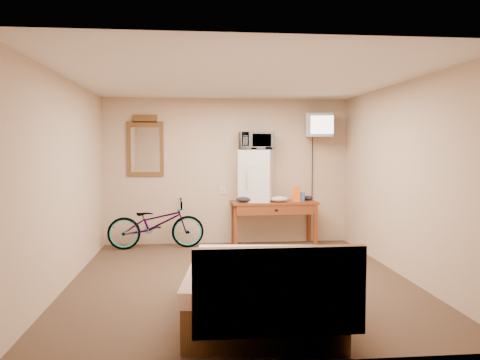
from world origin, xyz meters
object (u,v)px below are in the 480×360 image
(microwave, at_px, (256,141))
(crt_television, at_px, (319,125))
(blue_cup, at_px, (302,197))
(bed, at_px, (263,289))
(bicycle, at_px, (156,224))
(wall_mirror, at_px, (145,146))
(desk, at_px, (274,208))
(mini_fridge, at_px, (256,176))

(microwave, relative_size, crt_television, 0.90)
(blue_cup, bearing_deg, bed, -109.19)
(bicycle, height_order, bed, bed)
(wall_mirror, bearing_deg, crt_television, -4.89)
(microwave, distance_m, crt_television, 1.10)
(desk, bearing_deg, mini_fridge, 166.69)
(mini_fridge, relative_size, bed, 0.44)
(mini_fridge, bearing_deg, microwave, 56.25)
(desk, xyz_separation_m, microwave, (-0.30, 0.07, 1.14))
(blue_cup, height_order, crt_television, crt_television)
(wall_mirror, height_order, bicycle, wall_mirror)
(desk, xyz_separation_m, crt_television, (0.77, 0.02, 1.40))
(crt_television, bearing_deg, desk, -178.19)
(blue_cup, relative_size, crt_television, 0.25)
(crt_television, distance_m, bicycle, 3.18)
(crt_television, relative_size, wall_mirror, 0.59)
(mini_fridge, bearing_deg, bed, -96.49)
(microwave, bearing_deg, bed, -100.33)
(wall_mirror, bearing_deg, mini_fridge, -6.25)
(crt_television, relative_size, bicycle, 0.39)
(desk, relative_size, bed, 0.73)
(mini_fridge, distance_m, bed, 3.59)
(microwave, height_order, blue_cup, microwave)
(desk, xyz_separation_m, mini_fridge, (-0.30, 0.07, 0.55))
(crt_television, bearing_deg, wall_mirror, 175.11)
(blue_cup, xyz_separation_m, wall_mirror, (-2.64, 0.29, 0.85))
(microwave, height_order, bicycle, microwave)
(microwave, relative_size, bed, 0.28)
(blue_cup, height_order, wall_mirror, wall_mirror)
(desk, distance_m, bed, 3.47)
(mini_fridge, relative_size, wall_mirror, 0.85)
(desk, xyz_separation_m, blue_cup, (0.48, -0.01, 0.19))
(crt_television, bearing_deg, microwave, 177.49)
(mini_fridge, relative_size, crt_television, 1.44)
(microwave, bearing_deg, wall_mirror, 169.91)
(crt_television, height_order, wall_mirror, crt_television)
(blue_cup, bearing_deg, mini_fridge, 173.87)
(blue_cup, distance_m, crt_television, 1.24)
(blue_cup, xyz_separation_m, bed, (-1.17, -3.37, -0.53))
(desk, distance_m, blue_cup, 0.52)
(bicycle, bearing_deg, desk, -93.06)
(desk, height_order, bicycle, bicycle)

